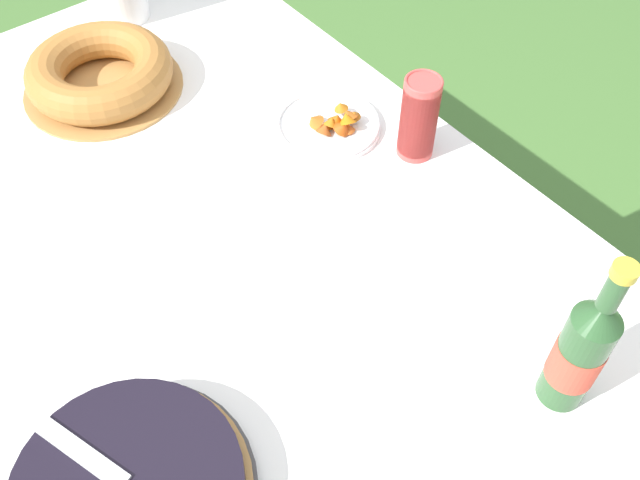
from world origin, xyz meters
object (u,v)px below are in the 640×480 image
at_px(bundt_cake, 100,73).
at_px(snack_plate_left, 330,124).
at_px(cup_stack, 419,118).
at_px(cider_bottle_green, 580,352).

distance_m(bundt_cake, snack_plate_left, 0.51).
height_order(bundt_cake, snack_plate_left, bundt_cake).
xyz_separation_m(bundt_cake, cup_stack, (0.56, 0.39, 0.04)).
distance_m(cider_bottle_green, snack_plate_left, 0.70).
bearing_deg(bundt_cake, cup_stack, 35.19).
distance_m(cup_stack, cider_bottle_green, 0.56).
relative_size(bundt_cake, cup_stack, 1.93).
bearing_deg(snack_plate_left, cider_bottle_green, -8.31).
bearing_deg(cider_bottle_green, bundt_cake, -169.26).
bearing_deg(bundt_cake, snack_plate_left, 37.14).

